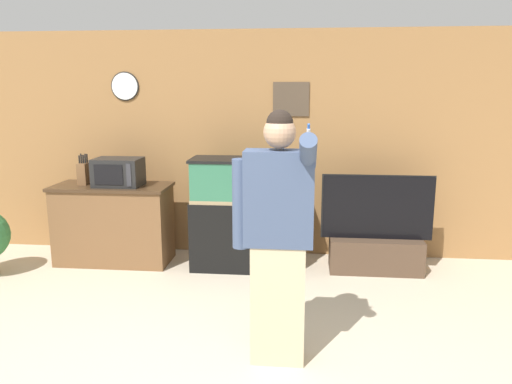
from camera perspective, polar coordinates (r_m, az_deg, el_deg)
wall_back_paneled at (r=5.85m, az=0.38°, el=5.41°), size 10.00×0.08×2.60m
counter_island at (r=5.88m, az=-15.93°, el=-3.49°), size 1.30×0.59×0.89m
microwave at (r=5.69m, az=-15.46°, el=2.20°), size 0.51×0.36×0.31m
knife_block at (r=5.88m, az=-19.16°, el=2.06°), size 0.10×0.11×0.35m
aquarium_on_stand at (r=5.43m, az=-1.49°, el=-2.50°), size 1.11×0.49×1.22m
tv_on_stand at (r=5.56m, az=13.52°, el=-5.73°), size 1.19×0.40×1.06m
person_standing at (r=3.49m, az=2.44°, el=-5.01°), size 0.57×0.43×1.81m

